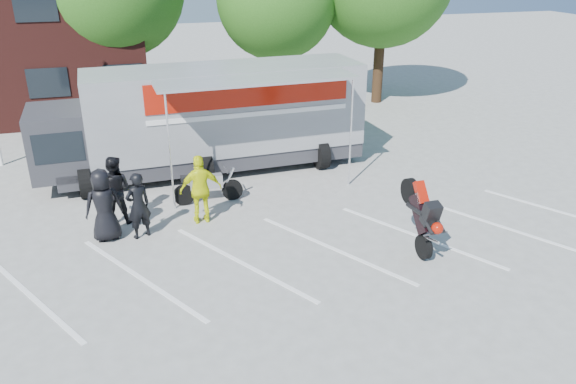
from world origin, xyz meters
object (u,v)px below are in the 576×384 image
stunt_bike_rider (409,246)px  transporter_truck (215,169)px  spectator_hivis (201,189)px  spectator_leather_c (115,190)px  spectator_leather_a (104,205)px  spectator_leather_b (138,206)px  parked_motorcycle (209,202)px

stunt_bike_rider → transporter_truck: bearing=117.9°
spectator_hivis → stunt_bike_rider: bearing=148.3°
spectator_hivis → spectator_leather_c: bearing=-17.7°
spectator_leather_a → stunt_bike_rider: bearing=151.6°
spectator_leather_b → spectator_leather_c: bearing=-86.4°
stunt_bike_rider → parked_motorcycle: bearing=135.5°
parked_motorcycle → spectator_leather_c: (-2.64, -0.57, 0.96)m
spectator_leather_c → spectator_leather_b: bearing=133.3°
stunt_bike_rider → spectator_leather_c: 8.05m
transporter_truck → spectator_leather_b: 5.21m
spectator_leather_a → spectator_leather_c: spectator_leather_a is taller
parked_motorcycle → spectator_leather_a: 3.46m
spectator_hivis → spectator_leather_a: bearing=6.5°
parked_motorcycle → spectator_leather_c: size_ratio=1.11×
transporter_truck → stunt_bike_rider: bearing=-63.2°
stunt_bike_rider → spectator_leather_b: 7.07m
transporter_truck → parked_motorcycle: bearing=-106.1°
stunt_bike_rider → spectator_leather_a: 7.91m
transporter_truck → spectator_hivis: size_ratio=5.65×
parked_motorcycle → spectator_hivis: 1.65m
parked_motorcycle → spectator_hivis: spectator_hivis is taller
stunt_bike_rider → spectator_leather_a: spectator_leather_a is taller
parked_motorcycle → spectator_hivis: (-0.37, -1.27, 0.98)m
spectator_leather_b → spectator_leather_c: spectator_leather_c is taller
spectator_leather_b → spectator_hivis: bearing=171.1°
stunt_bike_rider → spectator_leather_b: bearing=157.8°
spectator_hivis → parked_motorcycle: bearing=-107.0°
stunt_bike_rider → spectator_leather_c: size_ratio=1.06×
parked_motorcycle → spectator_leather_b: size_ratio=1.18×
spectator_leather_a → spectator_hivis: (2.54, 0.31, 0.00)m
parked_motorcycle → spectator_leather_b: bearing=130.1°
spectator_leather_b → spectator_leather_c: 1.27m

